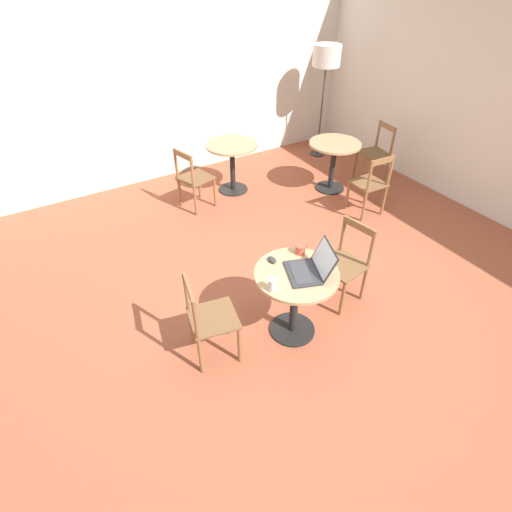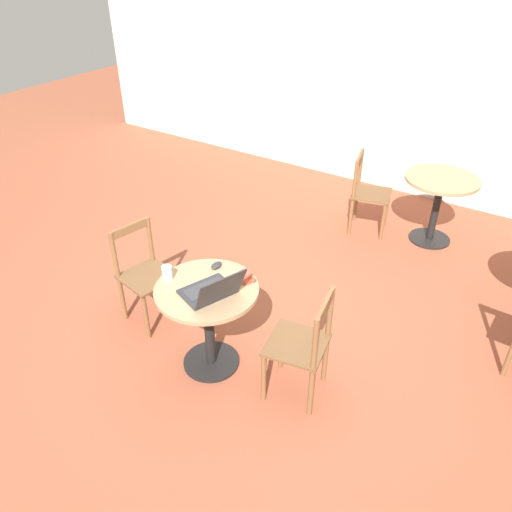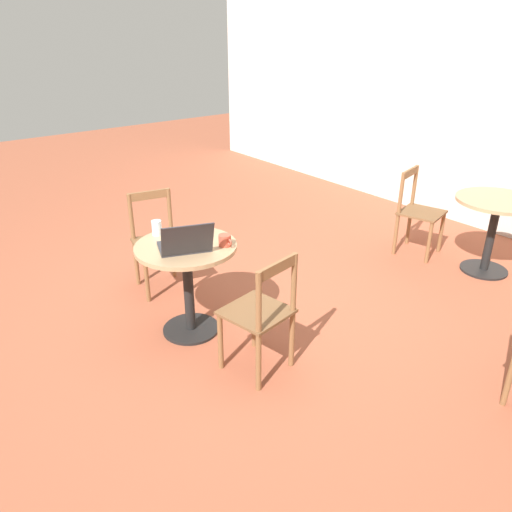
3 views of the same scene
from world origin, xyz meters
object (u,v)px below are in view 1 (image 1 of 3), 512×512
(cafe_table_mid, at_px, (334,155))
(mug, at_px, (300,249))
(chair_near_left, at_px, (209,319))
(cafe_table_far, at_px, (232,156))
(drinking_glass, at_px, (273,285))
(laptop, at_px, (310,268))
(chair_mid_right, at_px, (375,153))
(floor_lamp, at_px, (327,59))
(chair_near_right, at_px, (345,264))
(cafe_table_near, at_px, (296,288))
(mouse, at_px, (272,260))
(chair_far_left, at_px, (193,179))
(chair_mid_front, at_px, (370,185))

(cafe_table_mid, height_order, mug, mug)
(chair_near_left, bearing_deg, cafe_table_far, 57.58)
(chair_near_left, distance_m, drinking_glass, 0.62)
(cafe_table_far, distance_m, drinking_glass, 2.96)
(cafe_table_mid, bearing_deg, laptop, -134.63)
(chair_mid_right, relative_size, floor_lamp, 0.49)
(cafe_table_far, distance_m, chair_near_left, 2.97)
(mug, bearing_deg, drinking_glass, -149.81)
(chair_near_right, relative_size, drinking_glass, 7.74)
(cafe_table_near, xyz_separation_m, laptop, (0.09, -0.05, 0.22))
(cafe_table_mid, bearing_deg, mouse, -141.49)
(chair_near_right, xyz_separation_m, chair_near_left, (-1.44, 0.03, 0.00))
(chair_near_right, xyz_separation_m, chair_far_left, (-0.52, 2.37, 0.00))
(chair_near_right, xyz_separation_m, mug, (-0.50, 0.08, 0.32))
(cafe_table_mid, height_order, chair_mid_front, chair_mid_front)
(mug, distance_m, drinking_glass, 0.54)
(cafe_table_far, distance_m, floor_lamp, 2.11)
(cafe_table_mid, relative_size, chair_mid_front, 0.86)
(cafe_table_far, xyz_separation_m, chair_near_right, (-0.15, -2.54, -0.10))
(chair_far_left, bearing_deg, chair_mid_front, -35.20)
(cafe_table_mid, distance_m, chair_near_right, 2.30)
(laptop, bearing_deg, mug, 69.57)
(chair_near_right, height_order, mug, chair_near_right)
(chair_mid_right, xyz_separation_m, mouse, (-2.89, -1.62, 0.29))
(chair_near_left, distance_m, mouse, 0.73)
(cafe_table_far, xyz_separation_m, mouse, (-0.93, -2.43, 0.19))
(mug, xyz_separation_m, drinking_glass, (-0.47, -0.27, 0.01))
(cafe_table_mid, height_order, mouse, mouse)
(chair_far_left, height_order, mouse, chair_far_left)
(floor_lamp, height_order, drinking_glass, floor_lamp)
(mouse, bearing_deg, chair_mid_front, 23.90)
(cafe_table_far, distance_m, laptop, 2.83)
(floor_lamp, bearing_deg, chair_near_right, -124.47)
(floor_lamp, distance_m, laptop, 4.09)
(laptop, bearing_deg, chair_mid_front, 32.31)
(chair_mid_right, height_order, floor_lamp, floor_lamp)
(chair_far_left, bearing_deg, chair_near_right, -77.66)
(chair_mid_front, relative_size, mug, 6.84)
(cafe_table_near, xyz_separation_m, floor_lamp, (2.67, 3.02, 0.98))
(chair_far_left, relative_size, drinking_glass, 7.74)
(chair_near_left, distance_m, chair_mid_right, 3.94)
(cafe_table_mid, xyz_separation_m, chair_far_left, (-1.91, 0.54, -0.10))
(cafe_table_mid, bearing_deg, chair_mid_right, -7.77)
(cafe_table_near, bearing_deg, cafe_table_mid, 43.37)
(laptop, bearing_deg, floor_lamp, 49.90)
(floor_lamp, bearing_deg, chair_mid_front, -109.18)
(chair_near_left, xyz_separation_m, mug, (0.94, 0.05, 0.32))
(cafe_table_near, xyz_separation_m, chair_far_left, (0.17, 2.50, -0.10))
(chair_mid_front, xyz_separation_m, mug, (-1.85, -0.97, 0.32))
(chair_mid_right, xyz_separation_m, drinking_glass, (-3.08, -1.93, 0.33))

